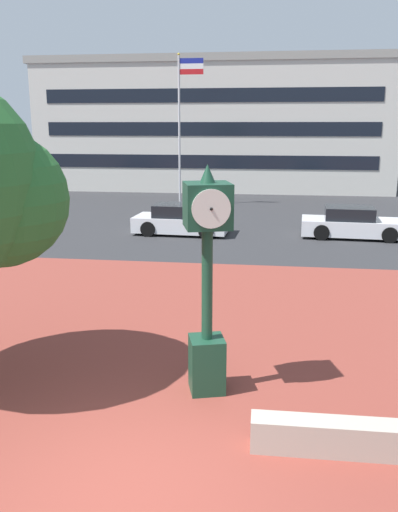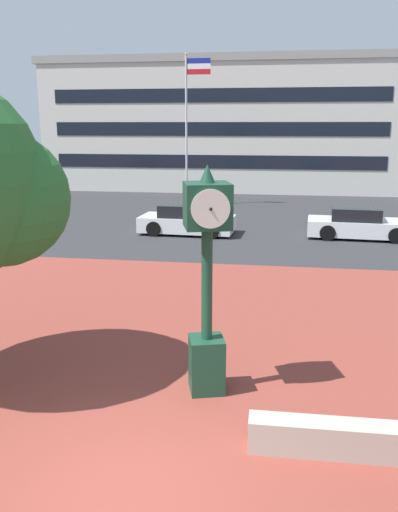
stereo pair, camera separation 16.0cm
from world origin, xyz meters
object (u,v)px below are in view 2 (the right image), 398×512
(car_street_distant, at_px, (359,224))
(flagpole_primary, at_px, (189,120))
(car_street_mid, at_px, (186,221))
(civic_building, at_px, (224,125))
(street_clock, at_px, (207,277))

(car_street_distant, xyz_separation_m, flagpole_primary, (-8.54, 7.78, 4.27))
(car_street_mid, distance_m, civic_building, 19.35)
(car_street_distant, bearing_deg, civic_building, -154.15)
(car_street_mid, height_order, car_street_distant, same)
(street_clock, distance_m, civic_building, 33.06)
(street_clock, bearing_deg, flagpole_primary, 84.75)
(car_street_mid, bearing_deg, car_street_distant, 94.73)
(street_clock, relative_size, flagpole_primary, 0.47)
(car_street_distant, height_order, flagpole_primary, flagpole_primary)
(car_street_mid, bearing_deg, flagpole_primary, -167.91)
(street_clock, xyz_separation_m, civic_building, (-3.32, 32.80, 2.48))
(car_street_distant, bearing_deg, street_clock, -13.99)
(street_clock, relative_size, car_street_mid, 0.97)
(street_clock, relative_size, car_street_distant, 0.91)
(flagpole_primary, height_order, civic_building, civic_building)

